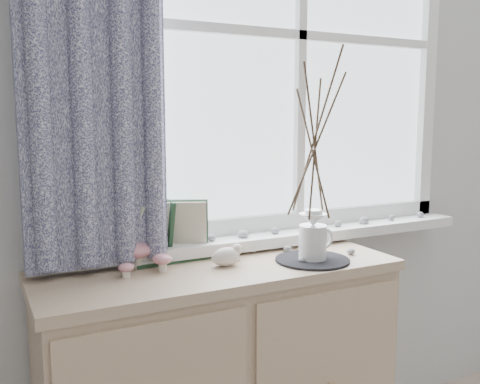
{
  "coord_description": "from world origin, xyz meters",
  "views": [
    {
      "loc": [
        -0.87,
        0.19,
        1.34
      ],
      "look_at": [
        -0.1,
        1.7,
        1.1
      ],
      "focal_mm": 40.0,
      "sensor_mm": 36.0,
      "label": 1
    }
  ],
  "objects": [
    {
      "name": "twig_pitcher",
      "position": [
        0.16,
        1.67,
        1.26
      ],
      "size": [
        0.31,
        0.31,
        0.72
      ],
      "rotation": [
        0.0,
        0.0,
        0.25
      ],
      "color": "silver",
      "rests_on": "crocheted_doily"
    },
    {
      "name": "botanical_book",
      "position": [
        -0.28,
        1.86,
        0.96
      ],
      "size": [
        0.32,
        0.15,
        0.22
      ],
      "primitive_type": null,
      "rotation": [
        0.0,
        0.0,
        0.07
      ],
      "color": "#1C3A22",
      "rests_on": "sideboard"
    },
    {
      "name": "sideboard_pebbles",
      "position": [
        0.15,
        1.75,
        0.86
      ],
      "size": [
        0.33,
        0.23,
        0.02
      ],
      "color": "gray",
      "rests_on": "sideboard"
    },
    {
      "name": "toadstool_cluster",
      "position": [
        -0.39,
        1.82,
        0.9
      ],
      "size": [
        0.18,
        0.15,
        0.09
      ],
      "color": "silver",
      "rests_on": "sideboard"
    },
    {
      "name": "crocheted_doily",
      "position": [
        0.16,
        1.67,
        0.85
      ],
      "size": [
        0.25,
        0.25,
        0.01
      ],
      "primitive_type": "cylinder",
      "color": "black",
      "rests_on": "sideboard"
    },
    {
      "name": "wooden_eggs",
      "position": [
        -0.1,
        1.84,
        0.88
      ],
      "size": [
        0.09,
        0.11,
        0.06
      ],
      "color": "tan",
      "rests_on": "sideboard"
    },
    {
      "name": "songbird_figurine",
      "position": [
        -0.13,
        1.74,
        0.88
      ],
      "size": [
        0.13,
        0.06,
        0.07
      ],
      "primitive_type": null,
      "rotation": [
        0.0,
        0.0,
        0.01
      ],
      "color": "silver",
      "rests_on": "sideboard"
    }
  ]
}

